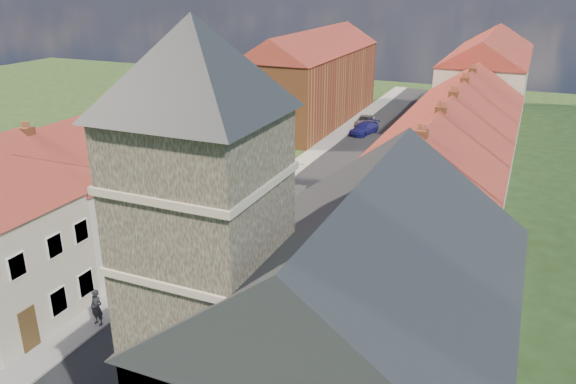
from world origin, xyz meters
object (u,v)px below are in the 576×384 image
(pedestrian_right, at_px, (324,274))
(pedestrian_left_b, at_px, (167,244))
(pedestrian_left, at_px, (97,308))
(church, at_px, (338,322))
(car_distant, at_px, (365,121))
(lamppost, at_px, (229,175))
(car_far, at_px, (364,128))
(car_mid, at_px, (284,193))

(pedestrian_right, distance_m, pedestrian_left_b, 10.03)
(pedestrian_left, bearing_deg, church, -11.40)
(church, xyz_separation_m, car_distant, (-12.30, 46.68, -5.31))
(lamppost, bearing_deg, pedestrian_right, -33.67)
(car_far, height_order, pedestrian_left, pedestrian_left)
(church, relative_size, lamppost, 2.53)
(pedestrian_left, height_order, pedestrian_left_b, pedestrian_left)
(church, height_order, pedestrian_left, church)
(car_distant, bearing_deg, church, -80.28)
(car_distant, xyz_separation_m, pedestrian_right, (8.04, -35.94, 0.50))
(car_far, xyz_separation_m, car_distant, (-0.90, 3.53, -0.05))
(pedestrian_left_b, bearing_deg, lamppost, 81.03)
(lamppost, bearing_deg, pedestrian_left_b, -100.74)
(car_far, bearing_deg, pedestrian_right, -64.68)
(lamppost, bearing_deg, pedestrian_left, -90.01)
(car_mid, relative_size, car_far, 0.88)
(lamppost, height_order, car_far, lamppost)
(lamppost, xyz_separation_m, car_distant, (0.87, 30.00, -2.97))
(church, height_order, lamppost, church)
(car_far, xyz_separation_m, pedestrian_left_b, (-2.89, -32.37, 0.25))
(pedestrian_left, bearing_deg, car_distant, 91.91)
(car_mid, distance_m, pedestrian_right, 13.39)
(car_far, height_order, car_distant, car_far)
(pedestrian_left, bearing_deg, lamppost, 93.06)
(lamppost, relative_size, car_distant, 1.46)
(car_mid, xyz_separation_m, pedestrian_left, (-1.67, -18.60, 0.43))
(lamppost, xyz_separation_m, car_far, (1.77, 26.47, -2.91))
(car_mid, height_order, pedestrian_left_b, pedestrian_left_b)
(car_far, distance_m, pedestrian_left, 39.79)
(church, relative_size, car_mid, 4.02)
(car_distant, relative_size, pedestrian_left, 2.21)
(pedestrian_left, bearing_deg, car_far, 90.51)
(car_mid, distance_m, pedestrian_left, 18.68)
(car_mid, bearing_deg, church, -45.03)
(car_mid, relative_size, pedestrian_left, 2.03)
(car_far, xyz_separation_m, pedestrian_right, (7.14, -32.41, 0.45))
(car_mid, bearing_deg, pedestrian_left, -77.78)
(pedestrian_right, bearing_deg, lamppost, -42.72)
(pedestrian_left, relative_size, pedestrian_left_b, 1.23)
(car_mid, distance_m, car_distant, 24.69)
(pedestrian_left, bearing_deg, car_mid, 87.93)
(church, bearing_deg, car_mid, 117.61)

